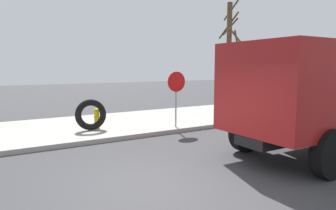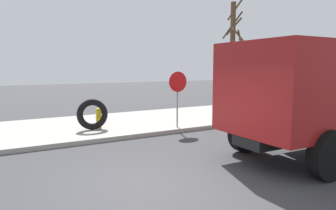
{
  "view_description": "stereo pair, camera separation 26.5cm",
  "coord_description": "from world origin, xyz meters",
  "px_view_note": "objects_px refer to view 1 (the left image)",
  "views": [
    {
      "loc": [
        -2.92,
        -5.24,
        2.41
      ],
      "look_at": [
        2.04,
        2.86,
        1.23
      ],
      "focal_mm": 32.77,
      "sensor_mm": 36.0,
      "label": 1
    },
    {
      "loc": [
        -2.69,
        -5.38,
        2.41
      ],
      "look_at": [
        2.04,
        2.86,
        1.23
      ],
      "focal_mm": 32.77,
      "sensor_mm": 36.0,
      "label": 2
    }
  ],
  "objects_px": {
    "dump_truck_gray": "(335,96)",
    "bare_tree": "(229,55)",
    "loose_tire": "(91,115)",
    "stop_sign": "(176,89)",
    "fire_hydrant": "(97,118)"
  },
  "relations": [
    {
      "from": "fire_hydrant",
      "to": "bare_tree",
      "type": "distance_m",
      "value": 7.18
    },
    {
      "from": "dump_truck_gray",
      "to": "stop_sign",
      "type": "bearing_deg",
      "value": 115.29
    },
    {
      "from": "dump_truck_gray",
      "to": "bare_tree",
      "type": "xyz_separation_m",
      "value": [
        1.86,
        6.37,
        1.37
      ]
    },
    {
      "from": "loose_tire",
      "to": "bare_tree",
      "type": "xyz_separation_m",
      "value": [
        7.05,
        0.54,
        2.27
      ]
    },
    {
      "from": "dump_truck_gray",
      "to": "bare_tree",
      "type": "height_order",
      "value": "bare_tree"
    },
    {
      "from": "stop_sign",
      "to": "dump_truck_gray",
      "type": "height_order",
      "value": "dump_truck_gray"
    },
    {
      "from": "dump_truck_gray",
      "to": "bare_tree",
      "type": "distance_m",
      "value": 6.78
    },
    {
      "from": "stop_sign",
      "to": "bare_tree",
      "type": "distance_m",
      "value": 4.63
    },
    {
      "from": "loose_tire",
      "to": "stop_sign",
      "type": "xyz_separation_m",
      "value": [
        2.94,
        -1.09,
        0.89
      ]
    },
    {
      "from": "loose_tire",
      "to": "bare_tree",
      "type": "relative_size",
      "value": 0.2
    },
    {
      "from": "fire_hydrant",
      "to": "dump_truck_gray",
      "type": "relative_size",
      "value": 0.11
    },
    {
      "from": "fire_hydrant",
      "to": "bare_tree",
      "type": "bearing_deg",
      "value": 2.47
    },
    {
      "from": "bare_tree",
      "to": "stop_sign",
      "type": "bearing_deg",
      "value": -158.33
    },
    {
      "from": "stop_sign",
      "to": "bare_tree",
      "type": "xyz_separation_m",
      "value": [
        4.1,
        1.63,
        1.38
      ]
    },
    {
      "from": "fire_hydrant",
      "to": "dump_truck_gray",
      "type": "bearing_deg",
      "value": -51.28
    }
  ]
}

